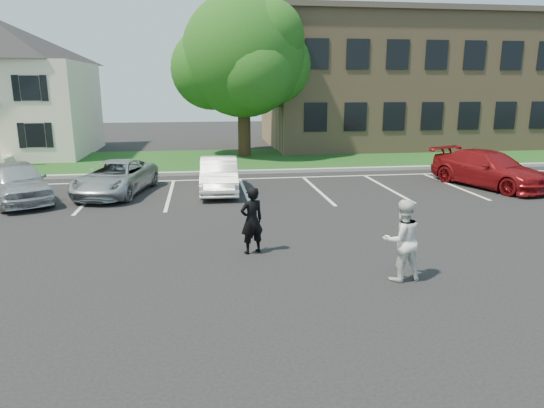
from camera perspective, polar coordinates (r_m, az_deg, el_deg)
The scene contains 12 objects.
ground_plane at distance 10.71m, azimuth 0.78°, elevation -7.78°, with size 90.00×90.00×0.00m, color black.
curb at distance 22.23m, azimuth -4.10°, elevation 3.76°, with size 40.00×0.30×0.15m, color gray.
grass_strip at distance 26.17m, azimuth -4.76°, elevation 5.19°, with size 44.00×8.00×0.08m, color #103E11.
stall_lines at distance 19.42m, azimuth 0.70°, elevation 2.12°, with size 34.00×5.36×0.01m.
office_building at distance 35.44m, azimuth 18.31°, elevation 13.49°, with size 22.40×10.40×8.30m.
tree at distance 27.35m, azimuth -3.23°, elevation 16.74°, with size 7.80×7.20×8.80m.
man_black_suit at distance 11.53m, azimuth -2.39°, elevation -1.94°, with size 0.59×0.39×1.63m, color black.
man_white_shirt at distance 10.28m, azimuth 15.05°, elevation -4.14°, with size 0.83×0.65×1.71m, color silver.
car_silver_west at distance 18.83m, azimuth -27.73°, elevation 2.33°, with size 1.67×4.16×1.42m, color #B9B9BE.
car_silver_minivan at distance 18.82m, azimuth -17.93°, elevation 2.95°, with size 2.04×4.42×1.23m, color #A9ADB1.
car_white_sedan at distance 18.37m, azimuth -6.26°, elevation 3.39°, with size 1.36×3.91×1.29m, color silver.
car_red_compact at distance 21.09m, azimuth 24.18°, elevation 3.77°, with size 1.98×4.86×1.41m, color maroon.
Camera 1 is at (-1.58, -9.83, 3.94)m, focal length 32.00 mm.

